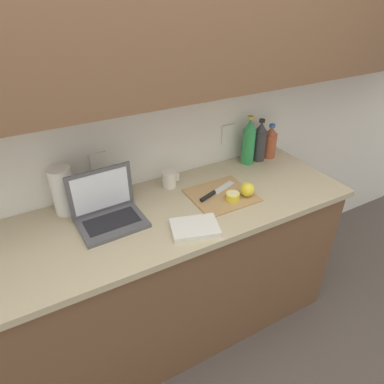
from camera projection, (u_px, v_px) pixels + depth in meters
ground_plane at (166, 328)px, 2.19m from camera, size 12.00×12.00×0.00m
wall_back at (128, 66)px, 1.54m from camera, size 5.20×0.38×2.60m
counter_unit at (159, 277)px, 1.93m from camera, size 2.07×0.66×0.90m
laptop at (108, 210)px, 1.63m from camera, size 0.32×0.25×0.25m
cutting_board at (221, 195)px, 1.84m from camera, size 0.33×0.30×0.01m
knife at (212, 194)px, 1.83m from camera, size 0.27×0.12×0.02m
lemon_half_cut at (233, 196)px, 1.79m from camera, size 0.07×0.07×0.04m
lemon_whole_beside at (247, 189)px, 1.81m from camera, size 0.08×0.08×0.08m
bottle_green_soda at (249, 142)px, 2.10m from camera, size 0.08×0.08×0.31m
bottle_oil_tall at (260, 142)px, 2.14m from camera, size 0.08×0.08×0.27m
bottle_water_clear at (270, 142)px, 2.19m from camera, size 0.08×0.08×0.22m
measuring_cup at (169, 179)px, 1.90m from camera, size 0.10×0.08×0.09m
paper_towel_roll at (63, 191)px, 1.66m from camera, size 0.11×0.11×0.24m
dish_towel at (195, 227)px, 1.59m from camera, size 0.26×0.22×0.02m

